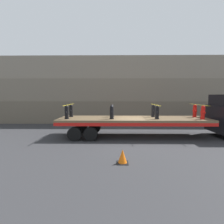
% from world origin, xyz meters
% --- Properties ---
extents(ground_plane, '(120.00, 120.00, 0.00)m').
position_xyz_m(ground_plane, '(0.00, 0.00, 0.00)').
color(ground_plane, '#2D2D30').
extents(rock_cliff, '(60.00, 3.30, 6.38)m').
position_xyz_m(rock_cliff, '(0.00, 6.60, 3.19)').
color(rock_cliff, '#665B4C').
rests_on(rock_cliff, ground_plane).
extents(flatbed_trailer, '(9.59, 2.58, 1.23)m').
position_xyz_m(flatbed_trailer, '(-0.60, 0.00, 1.01)').
color(flatbed_trailer, brown).
rests_on(flatbed_trailer, ground_plane).
extents(fire_hydrant_black_near_0, '(0.29, 0.50, 0.85)m').
position_xyz_m(fire_hydrant_black_near_0, '(-4.19, -0.55, 1.64)').
color(fire_hydrant_black_near_0, black).
rests_on(fire_hydrant_black_near_0, flatbed_trailer).
extents(fire_hydrant_black_far_0, '(0.29, 0.50, 0.85)m').
position_xyz_m(fire_hydrant_black_far_0, '(-4.19, 0.55, 1.64)').
color(fire_hydrant_black_far_0, black).
rests_on(fire_hydrant_black_far_0, flatbed_trailer).
extents(fire_hydrant_black_near_1, '(0.29, 0.50, 0.85)m').
position_xyz_m(fire_hydrant_black_near_1, '(-1.40, -0.55, 1.64)').
color(fire_hydrant_black_near_1, black).
rests_on(fire_hydrant_black_near_1, flatbed_trailer).
extents(fire_hydrant_black_far_1, '(0.29, 0.50, 0.85)m').
position_xyz_m(fire_hydrant_black_far_1, '(-1.40, 0.55, 1.64)').
color(fire_hydrant_black_far_1, black).
rests_on(fire_hydrant_black_far_1, flatbed_trailer).
extents(fire_hydrant_black_near_2, '(0.29, 0.50, 0.85)m').
position_xyz_m(fire_hydrant_black_near_2, '(1.40, -0.55, 1.64)').
color(fire_hydrant_black_near_2, black).
rests_on(fire_hydrant_black_near_2, flatbed_trailer).
extents(fire_hydrant_black_far_2, '(0.29, 0.50, 0.85)m').
position_xyz_m(fire_hydrant_black_far_2, '(1.40, 0.55, 1.64)').
color(fire_hydrant_black_far_2, black).
rests_on(fire_hydrant_black_far_2, flatbed_trailer).
extents(fire_hydrant_red_near_3, '(0.29, 0.50, 0.85)m').
position_xyz_m(fire_hydrant_red_near_3, '(4.19, -0.55, 1.64)').
color(fire_hydrant_red_near_3, red).
rests_on(fire_hydrant_red_near_3, flatbed_trailer).
extents(fire_hydrant_red_far_3, '(0.29, 0.50, 0.85)m').
position_xyz_m(fire_hydrant_red_far_3, '(4.19, 0.55, 1.64)').
color(fire_hydrant_red_far_3, red).
rests_on(fire_hydrant_red_far_3, flatbed_trailer).
extents(cargo_strap_rear, '(0.05, 2.68, 0.01)m').
position_xyz_m(cargo_strap_rear, '(-4.19, 0.00, 2.09)').
color(cargo_strap_rear, yellow).
rests_on(cargo_strap_rear, fire_hydrant_black_near_0).
extents(cargo_strap_middle, '(0.05, 2.68, 0.01)m').
position_xyz_m(cargo_strap_middle, '(1.40, 0.00, 2.09)').
color(cargo_strap_middle, yellow).
rests_on(cargo_strap_middle, fire_hydrant_black_near_2).
extents(cargo_strap_front, '(0.05, 2.68, 0.01)m').
position_xyz_m(cargo_strap_front, '(4.19, 0.00, 2.09)').
color(cargo_strap_front, yellow).
rests_on(cargo_strap_front, fire_hydrant_red_near_3).
extents(traffic_cone, '(0.46, 0.46, 0.56)m').
position_xyz_m(traffic_cone, '(-0.89, -4.51, 0.27)').
color(traffic_cone, black).
rests_on(traffic_cone, ground_plane).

